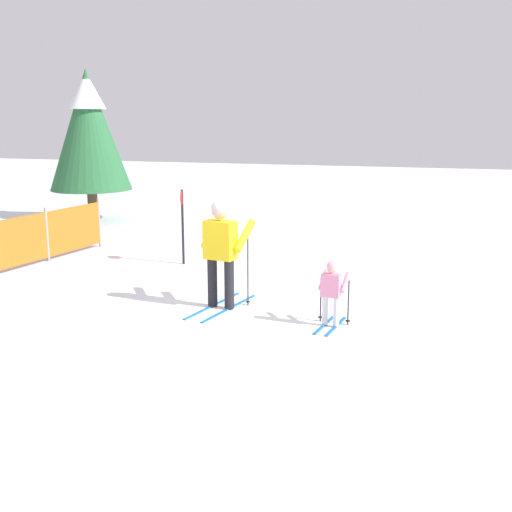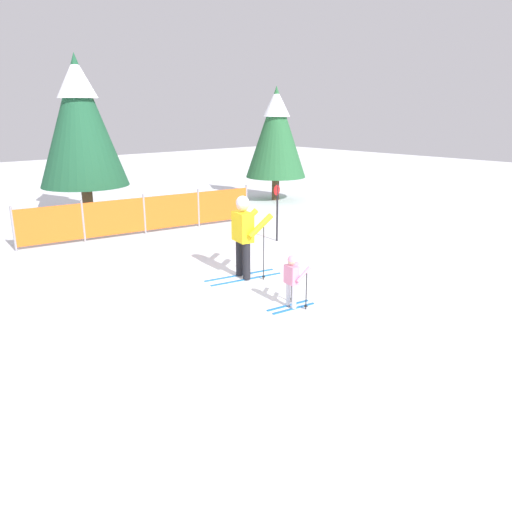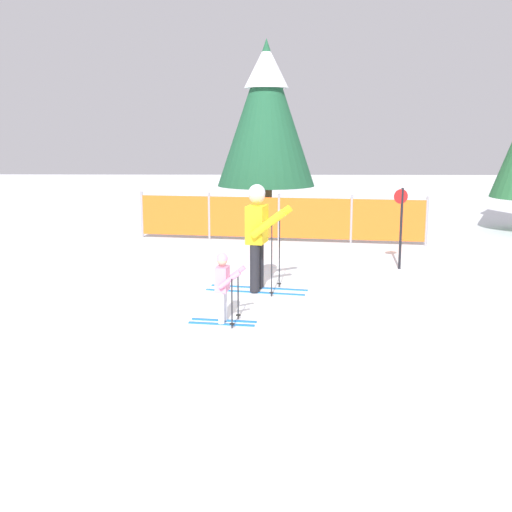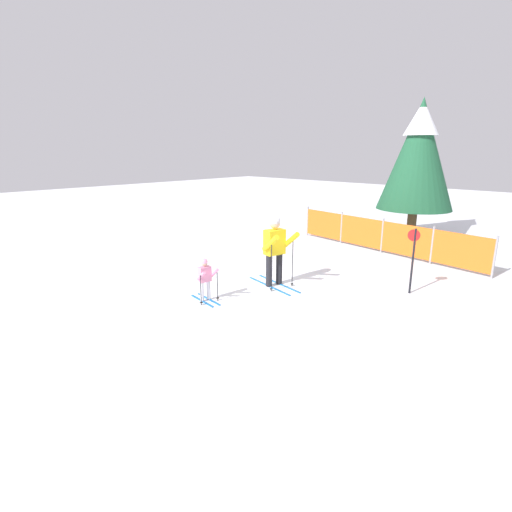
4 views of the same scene
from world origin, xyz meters
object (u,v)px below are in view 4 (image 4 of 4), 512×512
Objects in this scene: safety_fence at (382,236)px; conifer_near at (419,153)px; skier_adult at (275,245)px; trail_marker at (413,254)px; skier_child at (205,277)px.

conifer_near is at bearing 96.01° from safety_fence.
conifer_near is at bearing 101.27° from skier_adult.
skier_adult reaches higher than trail_marker.
skier_child is 4.87m from trail_marker.
trail_marker is at bearing -67.37° from conifer_near.
conifer_near is (0.53, 10.00, 2.63)m from skier_child.
conifer_near reaches higher than skier_child.
skier_child is at bearing -97.15° from safety_fence.
skier_adult is 5.01m from safety_fence.
skier_adult is 0.34× the size of conifer_near.
skier_adult reaches higher than safety_fence.
skier_child is 6.90m from safety_fence.
skier_adult is 1.13× the size of trail_marker.
skier_child is 10.36m from conifer_near.
trail_marker is at bearing -53.93° from safety_fence.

